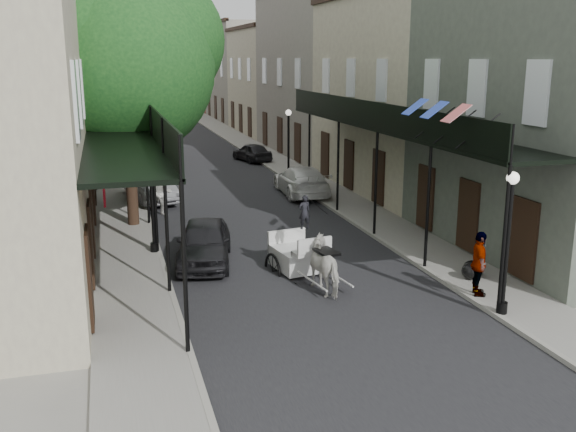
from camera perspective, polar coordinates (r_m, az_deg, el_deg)
ground at (r=17.60m, az=3.42°, el=-7.96°), size 140.00×140.00×0.00m
road at (r=36.40m, az=-7.06°, el=3.45°), size 8.00×90.00×0.01m
sidewalk_left at (r=35.98m, az=-14.96°, el=3.05°), size 2.20×90.00×0.12m
sidewalk_right at (r=37.47m, az=0.52°, el=3.94°), size 2.20×90.00×0.12m
building_row_left at (r=45.51m, az=-20.32°, el=11.44°), size 5.00×80.00×10.50m
building_row_right at (r=47.54m, az=1.29°, el=12.35°), size 5.00×80.00×10.50m
gallery_left at (r=22.51m, az=-14.22°, el=7.13°), size 2.20×18.05×4.88m
gallery_right at (r=24.74m, az=8.74°, el=7.96°), size 2.20×18.05×4.88m
tree_near at (r=25.59m, az=-13.47°, el=13.41°), size 7.31×6.80×9.63m
tree_far at (r=39.59m, az=-14.53°, el=12.46°), size 6.45×6.00×8.61m
lamppost_right_near at (r=17.07m, az=18.93°, el=-2.15°), size 0.32×0.32×3.71m
lamppost_left at (r=21.90m, az=-12.01°, el=1.75°), size 0.32×0.32×3.71m
lamppost_right_far at (r=35.02m, az=0.04°, el=6.54°), size 0.32×0.32×3.71m
horse at (r=18.42m, az=3.56°, el=-4.43°), size 1.09×1.91×1.53m
carriage at (r=20.38m, az=0.39°, el=-1.91°), size 1.77×2.42×2.55m
pedestrian_walking at (r=27.57m, az=-11.24°, el=1.95°), size 1.07×0.91×1.92m
pedestrian_sidewalk_left at (r=35.63m, az=-13.77°, el=4.72°), size 1.46×1.31×1.96m
pedestrian_sidewalk_right at (r=18.45m, az=16.63°, el=-4.09°), size 0.80×1.16×1.83m
car_left_near at (r=21.04m, az=-7.47°, el=-2.32°), size 2.50×4.42×1.42m
car_left_mid at (r=30.66m, az=-12.17°, el=2.66°), size 2.34×4.64×1.46m
car_left_far at (r=48.96m, az=-13.75°, el=6.66°), size 2.66×5.19×1.40m
car_right_near at (r=31.31m, az=1.18°, el=3.17°), size 2.24×5.00×1.42m
car_right_far at (r=41.66m, az=-3.23°, el=5.69°), size 2.24×3.76×1.20m
trash_bags at (r=20.12m, az=15.98°, el=-4.60°), size 0.83×0.98×0.48m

